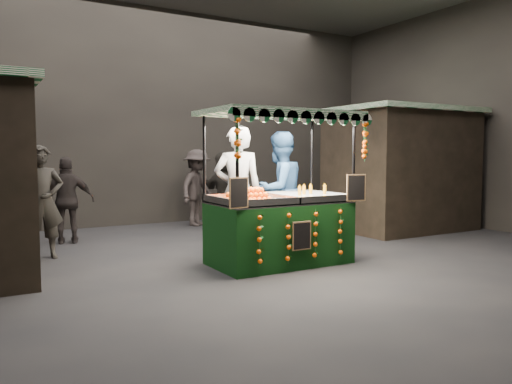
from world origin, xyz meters
TOP-DOWN VIEW (x-y plane):
  - ground at (0.00, 0.00)m, footprint 12.00×12.00m
  - market_hall at (0.00, 0.00)m, footprint 12.10×10.10m
  - neighbour_stall_right at (4.40, 1.50)m, footprint 3.00×2.20m
  - juice_stall at (0.28, -0.13)m, footprint 2.32×1.37m
  - vendor_grey at (-0.00, 0.70)m, footprint 0.89×0.76m
  - vendor_blue at (0.86, 0.82)m, footprint 1.11×0.95m
  - shopper_0 at (-2.73, 2.02)m, footprint 0.67×0.46m
  - shopper_1 at (4.13, 1.80)m, footprint 0.92×0.72m
  - shopper_2 at (-2.17, 3.23)m, footprint 0.98×0.56m
  - shopper_3 at (0.78, 4.15)m, footprint 1.28×1.17m
  - shopper_5 at (1.15, 3.44)m, footprint 0.95×1.67m

SIDE VIEW (x-z plane):
  - ground at x=0.00m, z-range 0.00..0.00m
  - juice_stall at x=0.28m, z-range -0.43..1.83m
  - shopper_2 at x=-2.17m, z-range 0.00..1.58m
  - shopper_5 at x=1.15m, z-range 0.00..1.71m
  - shopper_3 at x=0.78m, z-range 0.00..1.73m
  - shopper_0 at x=-2.73m, z-range 0.00..1.77m
  - shopper_1 at x=4.13m, z-range 0.00..1.89m
  - vendor_blue at x=0.86m, z-range 0.00..2.01m
  - vendor_grey at x=0.00m, z-range 0.00..2.07m
  - neighbour_stall_right at x=4.40m, z-range 0.01..2.61m
  - market_hall at x=0.00m, z-range 0.86..5.91m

